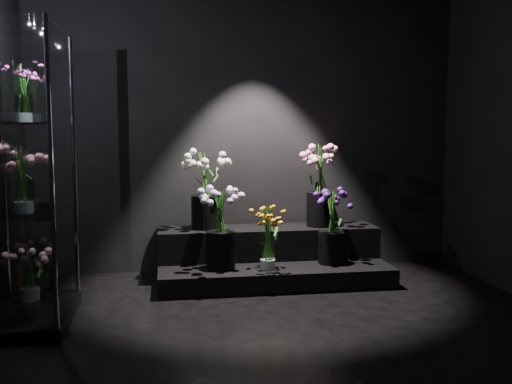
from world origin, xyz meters
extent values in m
plane|color=black|center=(0.00, 0.00, 0.00)|extent=(4.00, 4.00, 0.00)
plane|color=black|center=(0.00, 2.00, 1.40)|extent=(4.00, 0.00, 4.00)
plane|color=black|center=(0.00, -2.00, 1.40)|extent=(4.00, 0.00, 4.00)
cube|color=black|center=(0.15, 1.50, 0.08)|extent=(2.00, 0.89, 0.17)
cube|color=black|center=(0.15, 1.72, 0.31)|extent=(2.00, 0.44, 0.28)
cube|color=black|center=(-1.71, 0.69, 0.05)|extent=(0.55, 0.92, 0.09)
cube|color=white|center=(-1.71, 0.69, 0.78)|extent=(0.49, 0.86, 0.01)
cube|color=white|center=(-1.71, 0.69, 1.37)|extent=(0.49, 0.86, 0.01)
cylinder|color=white|center=(0.07, 1.27, 0.28)|extent=(0.13, 0.13, 0.23)
cylinder|color=black|center=(-0.32, 1.36, 0.32)|extent=(0.25, 0.25, 0.31)
cylinder|color=black|center=(0.65, 1.39, 0.31)|extent=(0.23, 0.23, 0.28)
cylinder|color=black|center=(-0.42, 1.74, 0.59)|extent=(0.26, 0.26, 0.30)
cylinder|color=black|center=(0.64, 1.71, 0.60)|extent=(0.25, 0.25, 0.32)
cylinder|color=white|center=(-1.69, 0.54, 0.90)|extent=(0.13, 0.13, 0.22)
cylinder|color=white|center=(-1.73, 0.84, 1.48)|extent=(0.12, 0.12, 0.19)
cylinder|color=white|center=(-1.76, 0.90, 0.23)|extent=(0.15, 0.15, 0.27)
camera|label=1|loc=(-0.76, -3.35, 1.33)|focal=40.00mm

